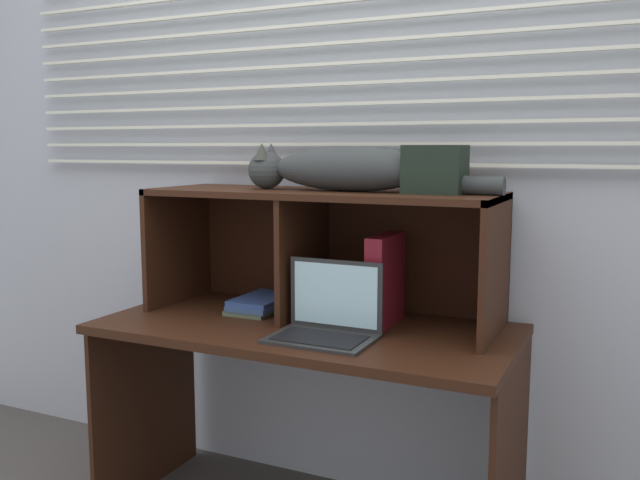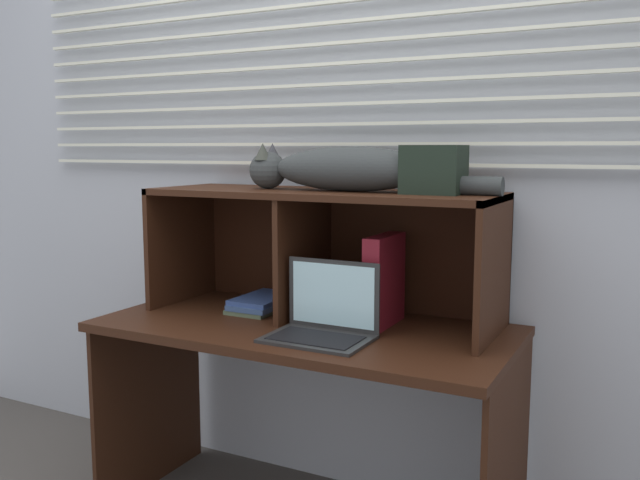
# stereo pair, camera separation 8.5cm
# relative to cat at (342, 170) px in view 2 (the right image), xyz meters

# --- Properties ---
(back_panel_with_blinds) EXTENTS (4.40, 0.08, 2.50)m
(back_panel_with_blinds) POSITION_rel_cat_xyz_m (-0.08, 0.25, 0.03)
(back_panel_with_blinds) COLOR #AFB4BC
(back_panel_with_blinds) RESTS_ON ground
(desk) EXTENTS (1.37, 0.66, 0.72)m
(desk) POSITION_rel_cat_xyz_m (-0.08, -0.12, -0.65)
(desk) COLOR #32190D
(desk) RESTS_ON ground
(hutch_shelf_unit) EXTENTS (1.21, 0.41, 0.44)m
(hutch_shelf_unit) POSITION_rel_cat_xyz_m (-0.09, 0.03, -0.20)
(hutch_shelf_unit) COLOR #32190D
(hutch_shelf_unit) RESTS_ON desk
(cat) EXTENTS (0.88, 0.17, 0.16)m
(cat) POSITION_rel_cat_xyz_m (0.00, 0.00, 0.00)
(cat) COLOR #333737
(cat) RESTS_ON hutch_shelf_unit
(laptop) EXTENTS (0.32, 0.22, 0.23)m
(laptop) POSITION_rel_cat_xyz_m (0.04, -0.22, -0.46)
(laptop) COLOR #292929
(laptop) RESTS_ON desk
(binder_upright) EXTENTS (0.06, 0.23, 0.30)m
(binder_upright) POSITION_rel_cat_xyz_m (0.16, -0.00, -0.36)
(binder_upright) COLOR maroon
(binder_upright) RESTS_ON desk
(book_stack) EXTENTS (0.16, 0.26, 0.05)m
(book_stack) POSITION_rel_cat_xyz_m (-0.31, -0.00, -0.49)
(book_stack) COLOR #506046
(book_stack) RESTS_ON desk
(storage_box) EXTENTS (0.18, 0.14, 0.15)m
(storage_box) POSITION_rel_cat_xyz_m (0.32, -0.00, 0.00)
(storage_box) COLOR black
(storage_box) RESTS_ON hutch_shelf_unit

